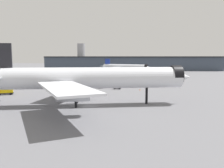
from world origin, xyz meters
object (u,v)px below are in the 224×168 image
(airliner_near_gate, at_px, (84,78))
(service_truck_front, at_px, (6,91))
(traffic_cone_near_nose, at_px, (140,90))
(baggage_tug_wing, at_px, (117,87))
(airliner_far_taxiway, at_px, (124,67))
(baggage_cart_trailing, at_px, (100,86))

(airliner_near_gate, height_order, service_truck_front, airliner_near_gate)
(airliner_near_gate, relative_size, traffic_cone_near_nose, 101.13)
(airliner_near_gate, bearing_deg, service_truck_front, 142.44)
(baggage_tug_wing, bearing_deg, airliner_far_taxiway, -85.73)
(airliner_near_gate, height_order, baggage_cart_trailing, airliner_near_gate)
(baggage_tug_wing, bearing_deg, airliner_near_gate, 82.78)
(service_truck_front, bearing_deg, airliner_far_taxiway, -131.41)
(baggage_cart_trailing, distance_m, traffic_cone_near_nose, 18.33)
(airliner_near_gate, height_order, traffic_cone_near_nose, airliner_near_gate)
(service_truck_front, bearing_deg, baggage_cart_trailing, -171.25)
(airliner_far_taxiway, xyz_separation_m, baggage_cart_trailing, (4.08, -107.00, -4.59))
(airliner_far_taxiway, xyz_separation_m, baggage_tug_wing, (11.87, -107.99, -4.59))
(service_truck_front, height_order, baggage_cart_trailing, service_truck_front)
(airliner_far_taxiway, height_order, service_truck_front, airliner_far_taxiway)
(traffic_cone_near_nose, bearing_deg, airliner_far_taxiway, 101.38)
(airliner_far_taxiway, relative_size, service_truck_front, 7.94)
(airliner_near_gate, height_order, airliner_far_taxiway, airliner_near_gate)
(airliner_near_gate, xyz_separation_m, airliner_far_taxiway, (-8.52, 144.64, -2.34))
(airliner_near_gate, distance_m, traffic_cone_near_nose, 37.97)
(airliner_far_taxiway, bearing_deg, baggage_cart_trailing, -68.31)
(airliner_near_gate, xyz_separation_m, baggage_cart_trailing, (-4.44, 37.64, -6.92))
(baggage_tug_wing, height_order, baggage_cart_trailing, baggage_tug_wing)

